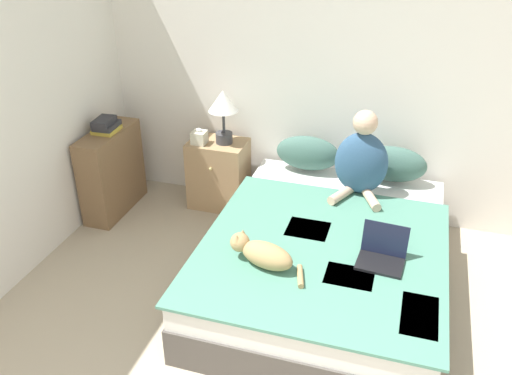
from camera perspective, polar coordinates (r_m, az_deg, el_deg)
The scene contains 12 objects.
wall_back at distance 4.45m, azimuth 10.35°, elevation 12.04°, with size 5.20×0.05×2.55m.
bed at distance 3.90m, azimuth 7.35°, elevation -7.55°, with size 1.60×2.09×0.46m.
pillow_near at distance 4.54m, azimuth 5.46°, elevation 3.62°, with size 0.53×0.22×0.29m.
pillow_far at distance 4.47m, azimuth 14.21°, elevation 2.41°, with size 0.53×0.22×0.29m.
person_sitting at distance 4.18m, azimuth 11.03°, elevation 2.82°, with size 0.40×0.39×0.67m.
cat_tabby at distance 3.39m, azimuth 0.67°, elevation -6.93°, with size 0.53×0.28×0.19m.
laptop_open at distance 3.53m, azimuth 13.10°, elevation -6.93°, with size 0.31×0.28×0.22m.
nightstand at distance 4.83m, azimuth -3.96°, elevation 1.46°, with size 0.50×0.37×0.62m.
table_lamp at distance 4.56m, azimuth -3.47°, elevation 8.51°, with size 0.25×0.25×0.47m.
tissue_box at distance 4.66m, azimuth -5.99°, elevation 5.28°, with size 0.12×0.12×0.14m.
bookshelf at distance 4.88m, azimuth -14.93°, elevation 1.64°, with size 0.25×0.70×0.75m.
book_stack_top at distance 4.71m, azimuth -15.53°, elevation 6.31°, with size 0.19×0.24×0.12m.
Camera 1 is at (0.49, -0.64, 2.52)m, focal length 38.00 mm.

